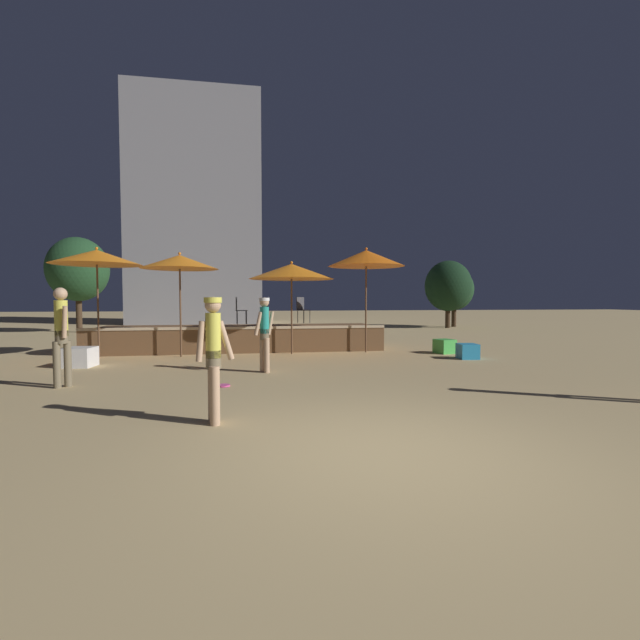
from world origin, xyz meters
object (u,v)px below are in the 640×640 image
Objects in this scene: bistro_chair_0 at (302,307)px; background_tree_2 at (448,286)px; patio_umbrella_0 at (180,262)px; cube_seat_2 at (80,357)px; background_tree_1 at (78,270)px; patio_umbrella_1 at (292,272)px; person_1 at (213,353)px; cube_seat_0 at (468,351)px; person_4 at (264,331)px; frisbee_disc at (224,385)px; patio_umbrella_3 at (366,258)px; cube_seat_1 at (445,346)px; patio_umbrella_2 at (97,257)px; background_tree_0 at (454,289)px; person_2 at (61,332)px; bistro_chair_1 at (239,308)px.

background_tree_2 is at bearing 2.18° from bistro_chair_0.
patio_umbrella_0 is 3.30× the size of bistro_chair_0.
cube_seat_2 is at bearing -141.93° from background_tree_2.
background_tree_1 is at bearing 121.64° from patio_umbrella_0.
patio_umbrella_1 is at bearing -134.09° from background_tree_2.
cube_seat_0 is at bearing 116.15° from person_1.
patio_umbrella_1 is 0.71× the size of background_tree_2.
patio_umbrella_1 is at bearing -47.30° from person_4.
cube_seat_2 is 19.75m from background_tree_2.
frisbee_disc is at bearing -72.23° from patio_umbrella_0.
background_tree_1 reaches higher than person_1.
patio_umbrella_3 reaches higher than cube_seat_1.
person_4 is (4.39, -1.53, 0.70)m from cube_seat_2.
patio_umbrella_2 reaches higher than patio_umbrella_0.
background_tree_2 is (7.84, 10.45, -0.47)m from patio_umbrella_3.
background_tree_0 is at bearing 132.54° from person_1.
bistro_chair_1 is at bearing -156.25° from person_2.
patio_umbrella_1 is 1.66× the size of person_4.
background_tree_1 is 1.22× the size of background_tree_2.
patio_umbrella_1 is at bearing 153.36° from person_1.
cube_seat_0 is 0.61× the size of bistro_chair_0.
patio_umbrella_1 is at bearing -144.19° from bistro_chair_0.
patio_umbrella_1 is at bearing -133.98° from background_tree_0.
bistro_chair_0 is 2.20m from bistro_chair_1.
patio_umbrella_0 is 1.79× the size of person_1.
cube_seat_0 is at bearing -12.38° from patio_umbrella_0.
patio_umbrella_3 reaches higher than cube_seat_2.
cube_seat_2 is 6.55m from person_1.
cube_seat_0 is 7.30m from bistro_chair_1.
patio_umbrella_2 reaches higher than person_4.
patio_umbrella_3 is 3.59m from cube_seat_1.
cube_seat_0 is at bearing -86.62° from cube_seat_1.
bistro_chair_0 reaches higher than frisbee_disc.
background_tree_2 is (11.89, 15.10, 2.41)m from frisbee_disc.
bistro_chair_1 reaches higher than cube_seat_2.
patio_umbrella_0 is at bearing -141.47° from background_tree_2.
cube_seat_0 is at bearing -115.45° from background_tree_0.
person_2 is (-9.29, -3.60, 0.82)m from cube_seat_1.
patio_umbrella_0 is at bearing -58.36° from background_tree_1.
patio_umbrella_2 is at bearing 179.25° from patio_umbrella_3.
cube_seat_0 is at bearing -21.76° from patio_umbrella_1.
background_tree_0 is (8.69, 11.37, -0.64)m from patio_umbrella_3.
patio_umbrella_2 is at bearing 159.17° from bistro_chair_0.
bistro_chair_1 is 0.23× the size of background_tree_2.
frisbee_disc is at bearing -131.07° from patio_umbrella_3.
cube_seat_0 is 5.83m from bistro_chair_0.
patio_umbrella_2 is 19.95m from background_tree_0.
cube_seat_0 is 13.68m from background_tree_2.
cube_seat_0 is 14.83m from background_tree_0.
background_tree_1 is (-9.70, 10.43, 0.68)m from patio_umbrella_1.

